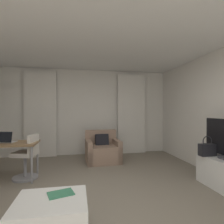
% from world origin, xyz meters
% --- Properties ---
extents(ground_plane, '(12.00, 12.00, 0.00)m').
position_xyz_m(ground_plane, '(0.00, 0.00, 0.00)').
color(ground_plane, gray).
extents(wall_window, '(5.12, 0.06, 2.60)m').
position_xyz_m(wall_window, '(0.00, 3.03, 1.30)').
color(wall_window, silver).
rests_on(wall_window, ground).
extents(ceiling, '(5.12, 6.12, 0.06)m').
position_xyz_m(ceiling, '(0.00, 0.00, 2.63)').
color(ceiling, white).
rests_on(ceiling, wall_left).
extents(curtain_left_panel, '(0.90, 0.06, 2.50)m').
position_xyz_m(curtain_left_panel, '(-1.38, 2.90, 1.25)').
color(curtain_left_panel, silver).
rests_on(curtain_left_panel, ground).
extents(curtain_right_panel, '(0.90, 0.06, 2.50)m').
position_xyz_m(curtain_right_panel, '(1.38, 2.90, 1.25)').
color(curtain_right_panel, silver).
rests_on(curtain_right_panel, ground).
extents(armchair, '(0.90, 0.84, 0.81)m').
position_xyz_m(armchair, '(0.34, 2.11, 0.28)').
color(armchair, '#997A66').
rests_on(armchair, ground).
extents(desk, '(1.27, 0.60, 0.73)m').
position_xyz_m(desk, '(-1.73, 1.15, 0.67)').
color(desk, olive).
rests_on(desk, ground).
extents(desk_chair, '(0.49, 0.49, 0.88)m').
position_xyz_m(desk_chair, '(-1.30, 1.17, 0.39)').
color(desk_chair, gray).
rests_on(desk_chair, ground).
extents(laptop, '(0.36, 0.31, 0.22)m').
position_xyz_m(laptop, '(-1.68, 1.16, 0.78)').
color(laptop, '#ADADB2').
rests_on(laptop, desk).
extents(coffee_table, '(0.76, 0.65, 0.41)m').
position_xyz_m(coffee_table, '(-0.59, -0.68, 0.20)').
color(coffee_table, white).
rests_on(coffee_table, ground).
extents(magazine_open, '(0.33, 0.27, 0.01)m').
position_xyz_m(magazine_open, '(-0.50, -0.57, 0.41)').
color(magazine_open, '#387F5B').
rests_on(magazine_open, coffee_table).
extents(handbag_primary, '(0.30, 0.14, 0.37)m').
position_xyz_m(handbag_primary, '(2.06, 0.29, 0.64)').
color(handbag_primary, black).
rests_on(handbag_primary, tv_console).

